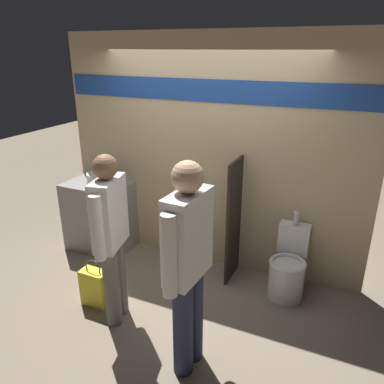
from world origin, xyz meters
The scene contains 11 objects.
ground_plane centered at (0.00, 0.00, 0.00)m, with size 16.00×16.00×0.00m, color gray.
display_wall centered at (0.00, 0.60, 1.36)m, with size 3.68×0.07×2.70m.
sink_counter centered at (-1.38, 0.28, 0.45)m, with size 0.81×0.57×0.91m.
sink_basin centered at (-1.33, 0.34, 0.97)m, with size 0.39×0.39×0.27m.
cell_phone centered at (-1.14, 0.17, 0.91)m, with size 0.07×0.14×0.01m.
divider_near_counter centered at (0.43, 0.35, 0.71)m, with size 0.03×0.44×1.42m.
urinal_near_counter centered at (-0.23, 0.44, 0.78)m, with size 0.32×0.27×1.19m.
toilet centered at (1.08, 0.27, 0.30)m, with size 0.39×0.55×0.89m.
person_in_vest centered at (0.53, -1.06, 0.99)m, with size 0.24×0.63×1.80m.
person_with_lanyard centered at (-0.36, -0.82, 0.93)m, with size 0.28×0.58×1.68m.
shopping_bag centered at (-0.68, -0.75, 0.20)m, with size 0.29×0.16×0.53m.
Camera 1 is at (1.58, -3.28, 2.52)m, focal length 35.00 mm.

